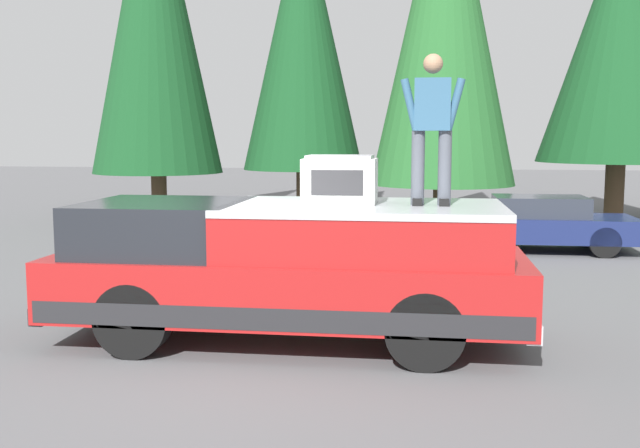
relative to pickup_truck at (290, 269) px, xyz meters
The scene contains 9 objects.
ground_plane 1.07m from the pickup_truck, 119.18° to the left, with size 90.00×90.00×0.00m, color #565659.
pickup_truck is the anchor object (origin of this frame).
compressor_unit 1.21m from the pickup_truck, 80.96° to the right, with size 0.65×0.84×0.56m.
person_on_truck_bed 2.34m from the pickup_truck, 89.91° to the right, with size 0.29×0.72×1.69m.
parked_car_navy 8.42m from the pickup_truck, 27.82° to the right, with size 1.64×4.10×1.16m.
conifer_left 14.43m from the pickup_truck, 28.81° to the right, with size 4.18×4.18×8.30m.
conifer_center_left 12.90m from the pickup_truck, ahead, with size 3.90×3.90×10.02m.
conifer_center_right 13.84m from the pickup_truck, ahead, with size 3.51×3.51×9.07m.
conifer_right 14.28m from the pickup_truck, 26.63° to the left, with size 3.69×3.69×10.41m.
Camera 1 is at (-8.09, -2.06, 2.45)m, focal length 41.18 mm.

